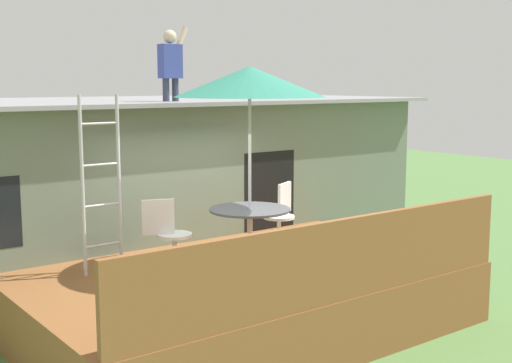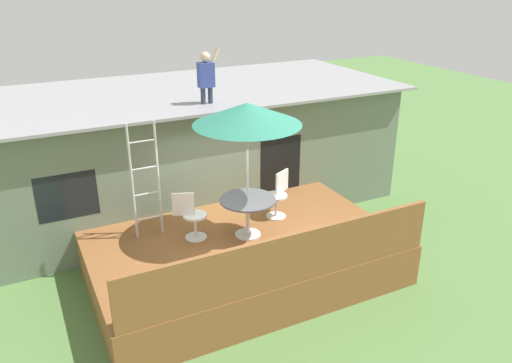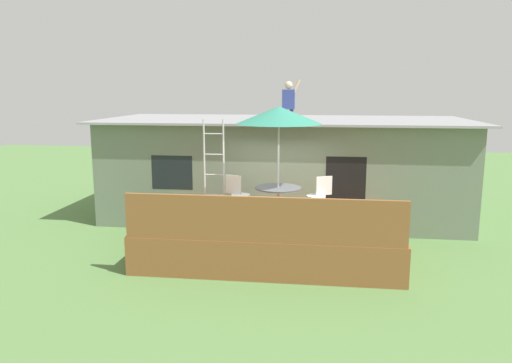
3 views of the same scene
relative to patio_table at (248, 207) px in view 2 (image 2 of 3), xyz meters
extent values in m
plane|color=#567F42|center=(-0.15, -0.02, -1.39)|extent=(40.00, 40.00, 0.00)
cube|color=slate|center=(-0.15, 3.58, 0.01)|extent=(10.00, 4.00, 2.80)
cube|color=#99999E|center=(-0.15, 3.58, 1.44)|extent=(10.50, 4.50, 0.06)
cube|color=black|center=(-2.94, 1.59, 0.16)|extent=(1.10, 0.03, 0.90)
cube|color=black|center=(1.57, 1.59, -0.34)|extent=(1.00, 0.03, 2.00)
cube|color=brown|center=(-0.15, -0.02, -0.99)|extent=(5.54, 3.55, 0.80)
cube|color=brown|center=(-0.15, -1.75, -0.14)|extent=(5.44, 0.08, 0.90)
cylinder|color=silver|center=(0.00, 0.00, -0.57)|extent=(0.48, 0.48, 0.03)
cylinder|color=silver|center=(0.00, 0.00, -0.22)|extent=(0.07, 0.07, 0.71)
cylinder|color=#4C4C51|center=(0.00, 0.00, 0.14)|extent=(1.04, 1.04, 0.03)
cylinder|color=silver|center=(0.00, 0.00, 0.61)|extent=(0.04, 0.04, 2.40)
cone|color=#338C72|center=(0.00, 0.00, 1.76)|extent=(1.90, 1.90, 0.38)
cylinder|color=silver|center=(-1.89, 0.83, 0.51)|extent=(0.04, 0.04, 2.20)
cylinder|color=silver|center=(-1.41, 0.83, 0.51)|extent=(0.04, 0.04, 2.20)
cylinder|color=silver|center=(-1.65, 0.83, -0.24)|extent=(0.48, 0.03, 0.03)
cylinder|color=silver|center=(-1.65, 0.83, 0.26)|extent=(0.48, 0.03, 0.03)
cylinder|color=silver|center=(-1.65, 0.83, 0.76)|extent=(0.48, 0.03, 0.03)
cylinder|color=silver|center=(-1.65, 0.83, 1.26)|extent=(0.48, 0.03, 0.03)
cylinder|color=#33384C|center=(-0.01, 2.07, 1.64)|extent=(0.10, 0.10, 0.34)
cylinder|color=#33384C|center=(0.15, 2.07, 1.64)|extent=(0.10, 0.10, 0.34)
cube|color=#384799|center=(0.07, 2.07, 2.06)|extent=(0.32, 0.20, 0.50)
sphere|color=beige|center=(0.07, 2.07, 2.42)|extent=(0.20, 0.20, 0.20)
cylinder|color=beige|center=(0.25, 2.07, 2.36)|extent=(0.26, 0.08, 0.44)
cylinder|color=silver|center=(-0.91, 0.34, -0.58)|extent=(0.40, 0.40, 0.02)
cylinder|color=silver|center=(-0.91, 0.34, -0.36)|extent=(0.06, 0.06, 0.44)
cylinder|color=silver|center=(-0.91, 0.34, -0.13)|extent=(0.44, 0.44, 0.04)
cube|color=silver|center=(-1.10, 0.41, 0.11)|extent=(0.39, 0.18, 0.44)
cylinder|color=silver|center=(0.84, 0.44, -0.58)|extent=(0.40, 0.40, 0.02)
cylinder|color=silver|center=(0.84, 0.44, -0.36)|extent=(0.06, 0.06, 0.44)
cylinder|color=silver|center=(0.84, 0.44, -0.13)|extent=(0.44, 0.44, 0.04)
cube|color=silver|center=(1.02, 0.54, 0.11)|extent=(0.37, 0.22, 0.44)
camera|label=1|loc=(-5.08, -6.84, 1.76)|focal=47.62mm
camera|label=2|loc=(-3.61, -7.57, 4.03)|focal=35.43mm
camera|label=3|loc=(0.93, -10.79, 2.32)|focal=34.57mm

